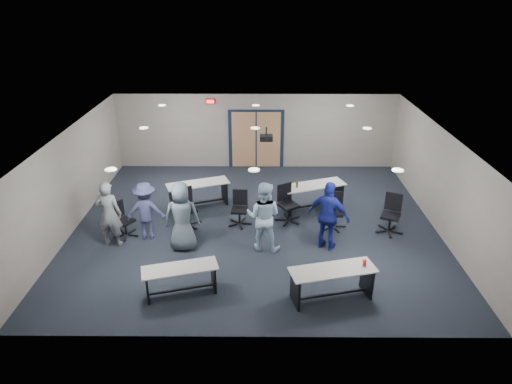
{
  "coord_description": "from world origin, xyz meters",
  "views": [
    {
      "loc": [
        0.11,
        -11.33,
        6.22
      ],
      "look_at": [
        0.03,
        -0.3,
        1.15
      ],
      "focal_mm": 32.0,
      "sensor_mm": 36.0,
      "label": 1
    }
  ],
  "objects_px": {
    "table_back_left": "(198,190)",
    "chair_loose_left": "(124,220)",
    "chair_back_a": "(187,208)",
    "person_navy": "(329,216)",
    "chair_back_c": "(289,204)",
    "person_lightblue": "(264,216)",
    "table_front_right": "(332,278)",
    "person_back": "(146,211)",
    "chair_loose_right": "(391,215)",
    "chair_back_b": "(239,209)",
    "table_back_right": "(313,192)",
    "table_front_left": "(180,276)",
    "chair_back_d": "(334,211)",
    "person_plaid": "(182,217)",
    "person_gray": "(109,214)"
  },
  "relations": [
    {
      "from": "table_front_right",
      "to": "table_back_left",
      "type": "relative_size",
      "value": 0.98
    },
    {
      "from": "chair_back_a",
      "to": "chair_back_d",
      "type": "relative_size",
      "value": 1.08
    },
    {
      "from": "chair_back_d",
      "to": "person_back",
      "type": "distance_m",
      "value": 5.07
    },
    {
      "from": "table_front_right",
      "to": "chair_back_c",
      "type": "xyz_separation_m",
      "value": [
        -0.73,
        3.5,
        0.04
      ]
    },
    {
      "from": "table_back_left",
      "to": "person_back",
      "type": "xyz_separation_m",
      "value": [
        -1.12,
        -1.93,
        0.28
      ]
    },
    {
      "from": "person_back",
      "to": "table_back_left",
      "type": "bearing_deg",
      "value": -122.49
    },
    {
      "from": "chair_back_b",
      "to": "chair_loose_left",
      "type": "height_order",
      "value": "chair_back_b"
    },
    {
      "from": "table_back_right",
      "to": "person_navy",
      "type": "xyz_separation_m",
      "value": [
        0.14,
        -2.26,
        0.38
      ]
    },
    {
      "from": "table_front_right",
      "to": "person_back",
      "type": "relative_size",
      "value": 1.21
    },
    {
      "from": "table_back_right",
      "to": "chair_back_a",
      "type": "xyz_separation_m",
      "value": [
        -3.6,
        -1.1,
        0.01
      ]
    },
    {
      "from": "chair_back_d",
      "to": "chair_loose_left",
      "type": "xyz_separation_m",
      "value": [
        -5.65,
        -0.49,
        -0.02
      ]
    },
    {
      "from": "table_front_right",
      "to": "person_plaid",
      "type": "height_order",
      "value": "person_plaid"
    },
    {
      "from": "chair_back_a",
      "to": "chair_back_b",
      "type": "distance_m",
      "value": 1.45
    },
    {
      "from": "chair_back_a",
      "to": "person_gray",
      "type": "height_order",
      "value": "person_gray"
    },
    {
      "from": "chair_back_d",
      "to": "chair_loose_right",
      "type": "bearing_deg",
      "value": -9.57
    },
    {
      "from": "person_gray",
      "to": "person_plaid",
      "type": "relative_size",
      "value": 0.98
    },
    {
      "from": "table_front_right",
      "to": "chair_loose_left",
      "type": "relative_size",
      "value": 1.99
    },
    {
      "from": "table_front_left",
      "to": "chair_loose_right",
      "type": "relative_size",
      "value": 1.58
    },
    {
      "from": "chair_back_a",
      "to": "chair_back_c",
      "type": "xyz_separation_m",
      "value": [
        2.83,
        0.27,
        0.0
      ]
    },
    {
      "from": "chair_back_a",
      "to": "table_front_right",
      "type": "bearing_deg",
      "value": -66.77
    },
    {
      "from": "chair_back_d",
      "to": "person_lightblue",
      "type": "distance_m",
      "value": 2.27
    },
    {
      "from": "table_front_right",
      "to": "chair_back_a",
      "type": "xyz_separation_m",
      "value": [
        -3.56,
        3.23,
        0.03
      ]
    },
    {
      "from": "table_front_left",
      "to": "chair_back_d",
      "type": "distance_m",
      "value": 4.8
    },
    {
      "from": "table_front_left",
      "to": "chair_back_d",
      "type": "height_order",
      "value": "chair_back_d"
    },
    {
      "from": "chair_back_b",
      "to": "person_back",
      "type": "distance_m",
      "value": 2.54
    },
    {
      "from": "table_back_right",
      "to": "chair_back_a",
      "type": "bearing_deg",
      "value": 176.78
    },
    {
      "from": "person_gray",
      "to": "person_plaid",
      "type": "xyz_separation_m",
      "value": [
        1.88,
        -0.16,
        0.02
      ]
    },
    {
      "from": "chair_loose_right",
      "to": "person_plaid",
      "type": "height_order",
      "value": "person_plaid"
    },
    {
      "from": "chair_back_a",
      "to": "chair_loose_left",
      "type": "distance_m",
      "value": 1.69
    },
    {
      "from": "person_navy",
      "to": "person_plaid",
      "type": "bearing_deg",
      "value": 29.75
    },
    {
      "from": "person_plaid",
      "to": "person_navy",
      "type": "relative_size",
      "value": 0.99
    },
    {
      "from": "chair_loose_right",
      "to": "person_gray",
      "type": "relative_size",
      "value": 0.61
    },
    {
      "from": "table_back_right",
      "to": "person_plaid",
      "type": "height_order",
      "value": "person_plaid"
    },
    {
      "from": "person_gray",
      "to": "person_plaid",
      "type": "bearing_deg",
      "value": 178.85
    },
    {
      "from": "table_back_right",
      "to": "chair_loose_left",
      "type": "xyz_separation_m",
      "value": [
        -5.18,
        -1.68,
        -0.06
      ]
    },
    {
      "from": "table_back_left",
      "to": "person_gray",
      "type": "height_order",
      "value": "person_gray"
    },
    {
      "from": "chair_back_d",
      "to": "chair_loose_left",
      "type": "relative_size",
      "value": 1.04
    },
    {
      "from": "person_back",
      "to": "chair_loose_left",
      "type": "bearing_deg",
      "value": -10.23
    },
    {
      "from": "person_navy",
      "to": "chair_back_d",
      "type": "bearing_deg",
      "value": -77.84
    },
    {
      "from": "chair_back_b",
      "to": "chair_loose_right",
      "type": "relative_size",
      "value": 0.91
    },
    {
      "from": "person_navy",
      "to": "chair_back_c",
      "type": "bearing_deg",
      "value": -28.52
    },
    {
      "from": "chair_back_c",
      "to": "person_navy",
      "type": "xyz_separation_m",
      "value": [
        0.9,
        -1.43,
        0.37
      ]
    },
    {
      "from": "table_front_right",
      "to": "table_back_right",
      "type": "xyz_separation_m",
      "value": [
        0.04,
        4.33,
        0.03
      ]
    },
    {
      "from": "chair_back_c",
      "to": "person_lightblue",
      "type": "height_order",
      "value": "person_lightblue"
    },
    {
      "from": "table_back_left",
      "to": "chair_loose_left",
      "type": "relative_size",
      "value": 2.02
    },
    {
      "from": "table_back_right",
      "to": "person_back",
      "type": "height_order",
      "value": "person_back"
    },
    {
      "from": "chair_loose_right",
      "to": "chair_back_b",
      "type": "bearing_deg",
      "value": -161.38
    },
    {
      "from": "chair_back_d",
      "to": "table_back_right",
      "type": "bearing_deg",
      "value": 111.22
    },
    {
      "from": "chair_back_b",
      "to": "person_gray",
      "type": "height_order",
      "value": "person_gray"
    },
    {
      "from": "chair_back_b",
      "to": "person_back",
      "type": "relative_size",
      "value": 0.62
    }
  ]
}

